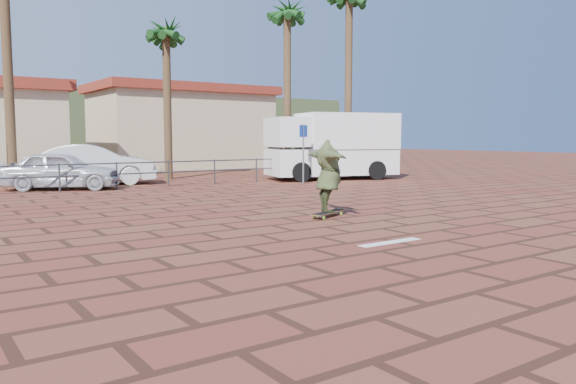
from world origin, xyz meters
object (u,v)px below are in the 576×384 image
object	(u,v)px
longboard	(328,213)
car_white	(92,165)
skateboarder	(328,176)
campervan	(332,145)
car_silver	(61,170)

from	to	relation	value
longboard	car_white	distance (m)	12.65
skateboarder	campervan	world-z (taller)	campervan
skateboarder	car_silver	bearing A→B (deg)	34.49
longboard	campervan	bearing A→B (deg)	27.82
skateboarder	car_silver	size ratio (longest dim) A/B	0.52
longboard	car_white	bearing A→B (deg)	76.83
longboard	car_white	size ratio (longest dim) A/B	0.26
skateboarder	car_silver	world-z (taller)	skateboarder
skateboarder	campervan	xyz separation A→B (m)	(7.79, 9.33, 0.57)
longboard	skateboarder	bearing A→B (deg)	22.69
longboard	car_silver	bearing A→B (deg)	85.46
longboard	car_white	xyz separation A→B (m)	(-2.01, 12.47, 0.71)
skateboarder	campervan	distance (m)	12.17
longboard	car_silver	size ratio (longest dim) A/B	0.31
car_white	campervan	bearing A→B (deg)	-91.81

